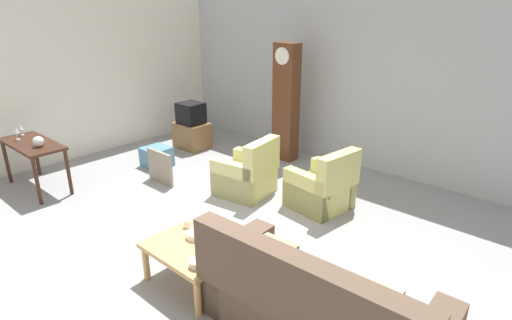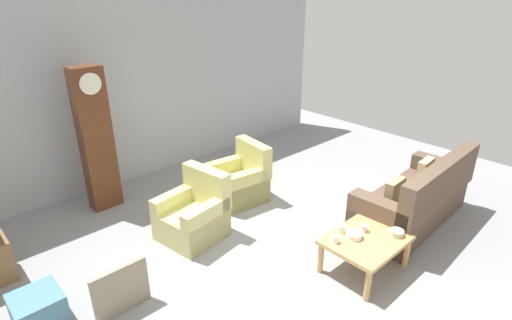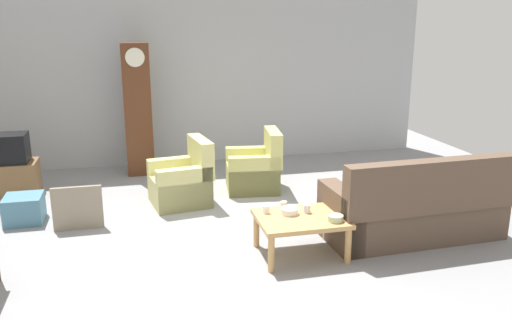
{
  "view_description": "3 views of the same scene",
  "coord_description": "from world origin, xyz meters",
  "views": [
    {
      "loc": [
        3.5,
        -3.06,
        2.81
      ],
      "look_at": [
        0.05,
        0.79,
        0.85
      ],
      "focal_mm": 29.03,
      "sensor_mm": 36.0,
      "label": 1
    },
    {
      "loc": [
        -3.1,
        -2.72,
        3.17
      ],
      "look_at": [
        0.43,
        1.09,
        0.9
      ],
      "focal_mm": 27.93,
      "sensor_mm": 36.0,
      "label": 2
    },
    {
      "loc": [
        -1.2,
        -5.78,
        2.52
      ],
      "look_at": [
        0.38,
        0.75,
        0.71
      ],
      "focal_mm": 36.55,
      "sensor_mm": 36.0,
      "label": 3
    }
  ],
  "objects": [
    {
      "name": "tv_crt",
      "position": [
        -2.94,
        2.15,
        0.73
      ],
      "size": [
        0.48,
        0.44,
        0.42
      ],
      "primitive_type": "cube",
      "color": "black",
      "rests_on": "tv_stand_cabinet"
    },
    {
      "name": "framed_picture_leaning",
      "position": [
        -1.92,
        0.61,
        0.28
      ],
      "size": [
        0.6,
        0.05,
        0.55
      ],
      "primitive_type": "cube",
      "color": "gray",
      "rests_on": "ground_plane"
    },
    {
      "name": "grandfather_clock",
      "position": [
        -1.1,
        2.91,
        1.09
      ],
      "size": [
        0.44,
        0.3,
        2.17
      ],
      "color": "#562D19",
      "rests_on": "ground_plane"
    },
    {
      "name": "ground_plane",
      "position": [
        0.0,
        0.0,
        0.0
      ],
      "size": [
        10.4,
        10.4,
        0.0
      ],
      "primitive_type": "plane",
      "color": "gray"
    },
    {
      "name": "cup_white_porcelain",
      "position": [
        0.19,
        -0.52,
        0.49
      ],
      "size": [
        0.08,
        0.08,
        0.09
      ],
      "primitive_type": "cylinder",
      "color": "white",
      "rests_on": "coffee_table_wood"
    },
    {
      "name": "cup_cream_tall",
      "position": [
        0.41,
        -0.45,
        0.49
      ],
      "size": [
        0.08,
        0.08,
        0.09
      ],
      "primitive_type": "cylinder",
      "color": "beige",
      "rests_on": "coffee_table_wood"
    },
    {
      "name": "couch_floral",
      "position": [
        1.98,
        -0.6,
        0.35
      ],
      "size": [
        2.13,
        0.96,
        1.04
      ],
      "color": "brown",
      "rests_on": "ground_plane"
    },
    {
      "name": "tv_stand_cabinet",
      "position": [
        -2.94,
        2.15,
        0.26
      ],
      "size": [
        0.68,
        0.52,
        0.52
      ],
      "primitive_type": "cube",
      "color": "brown",
      "rests_on": "ground_plane"
    },
    {
      "name": "garage_door_wall",
      "position": [
        0.0,
        3.6,
        1.6
      ],
      "size": [
        8.4,
        0.16,
        3.2
      ],
      "primitive_type": "cube",
      "color": "#ADAFB5",
      "rests_on": "ground_plane"
    },
    {
      "name": "storage_box_blue",
      "position": [
        -2.62,
        1.04,
        0.18
      ],
      "size": [
        0.46,
        0.46,
        0.35
      ],
      "primitive_type": "cube",
      "color": "teal",
      "rests_on": "ground_plane"
    },
    {
      "name": "cup_blue_rimmed",
      "position": [
        0.63,
        -0.62,
        0.49
      ],
      "size": [
        0.08,
        0.08,
        0.09
      ],
      "primitive_type": "cylinder",
      "color": "silver",
      "rests_on": "coffee_table_wood"
    },
    {
      "name": "bowl_shallow_green",
      "position": [
        0.84,
        -0.93,
        0.48
      ],
      "size": [
        0.17,
        0.17,
        0.07
      ],
      "primitive_type": "cylinder",
      "color": "#B2C69E",
      "rests_on": "coffee_table_wood"
    },
    {
      "name": "armchair_olive_near",
      "position": [
        -0.56,
        1.27,
        0.31
      ],
      "size": [
        0.89,
        0.87,
        0.92
      ],
      "color": "#CCC67A",
      "rests_on": "ground_plane"
    },
    {
      "name": "bowl_white_stacked",
      "position": [
        0.43,
        -0.61,
        0.48
      ],
      "size": [
        0.2,
        0.2,
        0.07
      ],
      "primitive_type": "cylinder",
      "color": "white",
      "rests_on": "coffee_table_wood"
    },
    {
      "name": "armchair_olive_far",
      "position": [
        0.58,
        1.64,
        0.31
      ],
      "size": [
        0.88,
        0.85,
        0.92
      ],
      "color": "#C8C46F",
      "rests_on": "ground_plane"
    },
    {
      "name": "coffee_table_wood",
      "position": [
        0.53,
        -0.72,
        0.38
      ],
      "size": [
        0.96,
        0.76,
        0.45
      ],
      "color": "tan",
      "rests_on": "ground_plane"
    }
  ]
}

